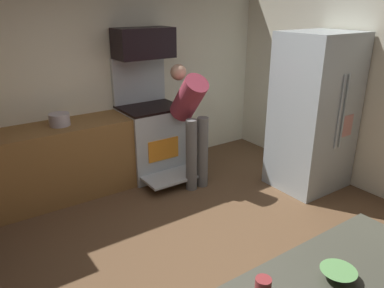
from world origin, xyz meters
name	(u,v)px	position (x,y,z in m)	size (l,w,h in m)	color
ground_plane	(205,262)	(0.00, 0.00, -0.01)	(5.20, 4.80, 0.02)	brown
wall_back	(98,80)	(0.00, 2.34, 1.30)	(5.20, 0.12, 2.60)	silver
wall_right	(383,88)	(2.54, 0.00, 1.30)	(0.12, 4.80, 2.60)	silver
lower_cabinet_run	(42,166)	(-0.90, 1.98, 0.45)	(2.40, 0.60, 0.90)	brown
oven_range	(151,138)	(0.53, 1.97, 0.51)	(0.76, 1.04, 1.56)	#B4BEC5
microwave	(144,43)	(0.53, 2.06, 1.75)	(0.74, 0.38, 0.37)	black
refrigerator	(314,113)	(2.03, 0.53, 0.96)	(0.86, 0.77, 1.92)	#B2C0C7
person_cook	(191,117)	(0.79, 1.38, 0.90)	(0.31, 0.63, 1.52)	slate
mixing_bowl_large	(338,274)	(-0.20, -1.40, 0.93)	(0.19, 0.19, 0.05)	#609B56
mug_tea	(263,288)	(-0.61, -1.27, 0.95)	(0.08, 0.08, 0.11)	maroon
stock_pot	(59,120)	(-0.63, 1.98, 0.97)	(0.23, 0.23, 0.14)	#B7B0BB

